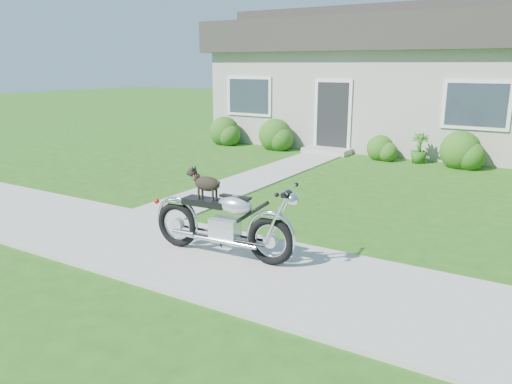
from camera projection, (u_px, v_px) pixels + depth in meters
ground at (181, 251)px, 7.23m from camera, size 80.00×80.00×0.00m
sidewalk at (181, 249)px, 7.22m from camera, size 24.00×2.20×0.04m
walkway at (266, 175)px, 12.11m from camera, size 1.20×8.00×0.03m
house at (411, 79)px, 16.59m from camera, size 12.60×7.03×4.50m
shrub_row at (383, 144)px, 14.00m from camera, size 10.96×1.18×1.18m
potted_plant_left at (272, 138)px, 15.91m from camera, size 0.71×0.76×0.69m
potted_plant_right at (419, 148)px, 13.55m from camera, size 0.57×0.57×0.81m
motorcycle_with_dog at (224, 220)px, 6.81m from camera, size 2.22×0.60×1.20m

